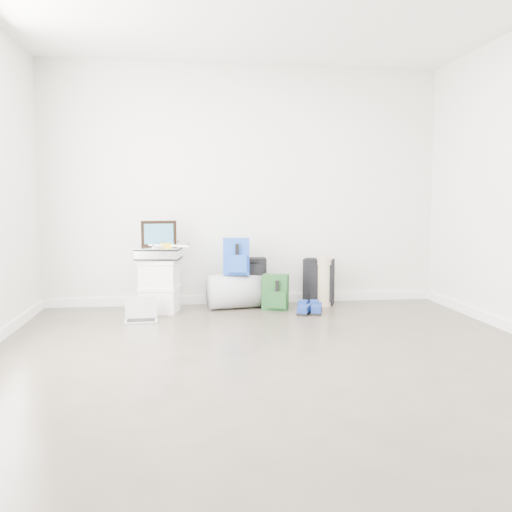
{
  "coord_description": "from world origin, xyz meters",
  "views": [
    {
      "loc": [
        -0.66,
        -3.68,
        1.2
      ],
      "look_at": [
        0.06,
        1.9,
        0.61
      ],
      "focal_mm": 38.0,
      "sensor_mm": 36.0,
      "label": 1
    }
  ],
  "objects": [
    {
      "name": "blue_backpack",
      "position": [
        -0.12,
        2.18,
        0.57
      ],
      "size": [
        0.3,
        0.23,
        0.4
      ],
      "rotation": [
        0.0,
        0.0,
        -0.09
      ],
      "color": "#1A37A9",
      "rests_on": "duffel_bag"
    },
    {
      "name": "shoes",
      "position": [
        0.63,
        1.82,
        0.05
      ],
      "size": [
        0.33,
        0.3,
        0.09
      ],
      "rotation": [
        0.0,
        0.0,
        -0.39
      ],
      "color": "black",
      "rests_on": "ground"
    },
    {
      "name": "large_suitcase",
      "position": [
        0.04,
        2.29,
        0.27
      ],
      "size": [
        0.36,
        0.24,
        0.55
      ],
      "rotation": [
        0.0,
        0.0,
        -0.03
      ],
      "color": "black",
      "rests_on": "ground"
    },
    {
      "name": "painting",
      "position": [
        -0.95,
        2.2,
        0.83
      ],
      "size": [
        0.37,
        0.09,
        0.28
      ],
      "rotation": [
        0.0,
        0.0,
        0.18
      ],
      "color": "black",
      "rests_on": "briefcase"
    },
    {
      "name": "rolled_rug",
      "position": [
        0.88,
        2.22,
        0.27
      ],
      "size": [
        0.18,
        0.18,
        0.55
      ],
      "primitive_type": "cylinder",
      "color": "tan",
      "rests_on": "ground"
    },
    {
      "name": "room_envelope",
      "position": [
        0.0,
        0.02,
        1.72
      ],
      "size": [
        4.52,
        5.02,
        2.71
      ],
      "color": "silver",
      "rests_on": "ground"
    },
    {
      "name": "boxes_stack",
      "position": [
        -0.95,
        2.1,
        0.28
      ],
      "size": [
        0.45,
        0.4,
        0.56
      ],
      "rotation": [
        0.0,
        0.0,
        -0.22
      ],
      "color": "silver",
      "rests_on": "ground"
    },
    {
      "name": "drone",
      "position": [
        -0.87,
        2.08,
        0.72
      ],
      "size": [
        0.49,
        0.49,
        0.05
      ],
      "rotation": [
        0.0,
        0.0,
        0.31
      ],
      "color": "yellow",
      "rests_on": "briefcase"
    },
    {
      "name": "duffel_bag",
      "position": [
        -0.12,
        2.21,
        0.19
      ],
      "size": [
        0.66,
        0.46,
        0.38
      ],
      "primitive_type": "cylinder",
      "rotation": [
        0.0,
        1.57,
        0.14
      ],
      "color": "gray",
      "rests_on": "ground"
    },
    {
      "name": "ground",
      "position": [
        0.0,
        0.0,
        0.0
      ],
      "size": [
        5.0,
        5.0,
        0.0
      ],
      "primitive_type": "plane",
      "color": "#3E352D",
      "rests_on": "ground"
    },
    {
      "name": "laptop",
      "position": [
        -1.12,
        1.7,
        0.05
      ],
      "size": [
        0.33,
        0.25,
        0.23
      ],
      "rotation": [
        0.0,
        0.0,
        0.06
      ],
      "color": "silver",
      "rests_on": "ground"
    },
    {
      "name": "green_backpack",
      "position": [
        0.3,
        2.06,
        0.19
      ],
      "size": [
        0.31,
        0.27,
        0.39
      ],
      "rotation": [
        0.0,
        0.0,
        -0.33
      ],
      "color": "#143818",
      "rests_on": "ground"
    },
    {
      "name": "briefcase",
      "position": [
        -0.95,
        2.1,
        0.63
      ],
      "size": [
        0.49,
        0.39,
        0.13
      ],
      "primitive_type": "cube",
      "rotation": [
        0.0,
        0.0,
        -0.16
      ],
      "color": "#B2B2B7",
      "rests_on": "boxes_stack"
    },
    {
      "name": "carry_on",
      "position": [
        0.84,
        2.29,
        0.26
      ],
      "size": [
        0.38,
        0.33,
        0.53
      ],
      "rotation": [
        0.0,
        0.0,
        -0.42
      ],
      "color": "black",
      "rests_on": "ground"
    }
  ]
}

